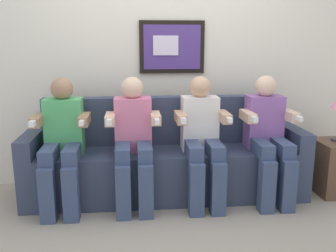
# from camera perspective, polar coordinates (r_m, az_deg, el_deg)

# --- Properties ---
(ground_plane) EXTENTS (6.40, 6.40, 0.00)m
(ground_plane) POSITION_cam_1_polar(r_m,az_deg,el_deg) (3.28, 0.26, -12.61)
(ground_plane) COLOR #9E9384
(back_wall_assembly) EXTENTS (4.92, 0.10, 2.60)m
(back_wall_assembly) POSITION_cam_1_polar(r_m,az_deg,el_deg) (3.72, -0.91, 11.21)
(back_wall_assembly) COLOR silver
(back_wall_assembly) RESTS_ON ground_plane
(couch) EXTENTS (2.52, 0.58, 0.90)m
(couch) POSITION_cam_1_polar(r_m,az_deg,el_deg) (3.46, -0.29, -5.60)
(couch) COLOR #333D56
(couch) RESTS_ON ground_plane
(person_leftmost) EXTENTS (0.46, 0.56, 1.11)m
(person_leftmost) POSITION_cam_1_polar(r_m,az_deg,el_deg) (3.26, -15.82, -1.92)
(person_leftmost) COLOR #4CB266
(person_leftmost) RESTS_ON ground_plane
(person_left_center) EXTENTS (0.46, 0.56, 1.11)m
(person_left_center) POSITION_cam_1_polar(r_m,az_deg,el_deg) (3.20, -5.31, -1.72)
(person_left_center) COLOR pink
(person_left_center) RESTS_ON ground_plane
(person_right_center) EXTENTS (0.46, 0.56, 1.11)m
(person_right_center) POSITION_cam_1_polar(r_m,az_deg,el_deg) (3.26, 5.19, -1.46)
(person_right_center) COLOR white
(person_right_center) RESTS_ON ground_plane
(person_rightmost) EXTENTS (0.46, 0.56, 1.11)m
(person_rightmost) POSITION_cam_1_polar(r_m,az_deg,el_deg) (3.42, 15.01, -1.18)
(person_rightmost) COLOR #8C59A5
(person_rightmost) RESTS_ON ground_plane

